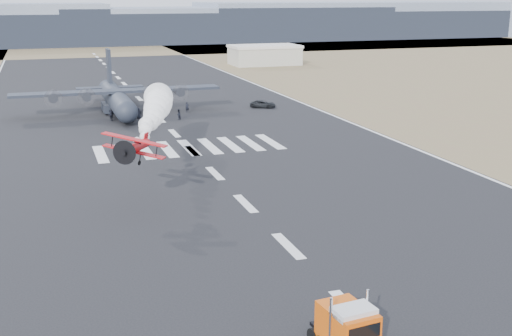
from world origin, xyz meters
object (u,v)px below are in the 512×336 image
crew_d (132,117)px  crew_f (112,116)px  hangar_right (265,55)px  aerobatic_biplane (136,147)px  crew_g (121,118)px  crew_h (178,114)px  crew_e (139,113)px  support_vehicle (263,104)px  crew_a (187,107)px  crew_b (110,114)px  semi_truck (352,335)px  transport_aircraft (117,97)px  crew_c (157,109)px

crew_d → crew_f: 3.89m
hangar_right → aerobatic_biplane: aerobatic_biplane is taller
crew_g → crew_h: (9.65, -0.34, 0.09)m
crew_e → crew_h: 7.07m
crew_g → crew_e: bearing=-113.9°
crew_d → support_vehicle: bearing=-81.4°
crew_a → crew_h: (-2.90, -6.26, -0.04)m
aerobatic_biplane → crew_a: (16.27, 50.80, -5.21)m
crew_h → crew_a: bearing=-158.4°
support_vehicle → crew_h: size_ratio=2.66×
crew_e → crew_h: bearing=133.7°
crew_b → crew_d: bearing=89.8°
semi_truck → crew_b: size_ratio=4.90×
aerobatic_biplane → support_vehicle: aerobatic_biplane is taller
semi_truck → crew_g: size_ratio=4.69×
support_vehicle → crew_e: size_ratio=2.63×
transport_aircraft → hangar_right: bearing=52.6°
crew_a → crew_h: bearing=-122.0°
aerobatic_biplane → crew_f: bearing=102.2°
hangar_right → crew_h: size_ratio=11.30×
crew_a → crew_d: bearing=-158.3°
aerobatic_biplane → crew_b: (2.41, 48.81, -5.37)m
transport_aircraft → crew_e: transport_aircraft is taller
aerobatic_biplane → crew_g: bearing=100.5°
crew_e → crew_g: (-3.40, -2.96, -0.10)m
crew_c → crew_g: crew_c is taller
crew_g → crew_a: bearing=-129.7°
aerobatic_biplane → crew_f: (2.50, 47.19, -5.29)m
transport_aircraft → semi_truck: bearing=-88.1°
crew_b → crew_e: (4.71, -0.97, 0.13)m
hangar_right → transport_aircraft: size_ratio=0.56×
crew_a → crew_f: bearing=-172.4°
crew_a → aerobatic_biplane: bearing=-114.9°
crew_f → crew_a: bearing=101.9°
support_vehicle → crew_d: crew_d is taller
aerobatic_biplane → support_vehicle: bearing=74.2°
hangar_right → crew_f: (-53.95, -76.53, -2.15)m
semi_truck → crew_a: 83.10m
crew_c → semi_truck: bearing=-54.1°
crew_a → crew_e: crew_a is taller
crew_c → crew_d: size_ratio=0.98×
support_vehicle → crew_g: crew_g is taller
hangar_right → support_vehicle: size_ratio=4.25×
hangar_right → crew_d: bearing=-122.8°
crew_c → crew_h: crew_h is taller
crew_b → crew_c: size_ratio=0.95×
support_vehicle → crew_g: size_ratio=2.94×
hangar_right → crew_b: 92.38m
aerobatic_biplane → crew_b: size_ratio=4.13×
crew_c → crew_h: (2.51, -6.46, 0.08)m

